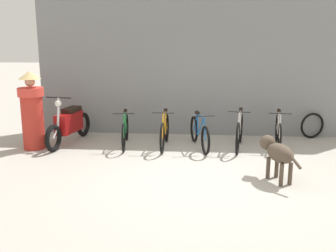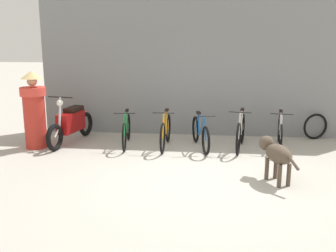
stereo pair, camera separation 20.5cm
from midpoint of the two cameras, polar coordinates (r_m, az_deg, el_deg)
name	(u,v)px [view 1 (the left image)]	position (r m, az deg, el deg)	size (l,w,h in m)	color
ground_plane	(203,177)	(6.88, 4.25, -7.39)	(60.00, 60.00, 0.00)	#ADA89E
shop_wall_back	(204,67)	(9.62, 4.57, 8.57)	(8.09, 0.20, 3.33)	slate
bicycle_0	(125,131)	(8.76, -6.90, -0.73)	(0.46, 1.60, 0.81)	black
bicycle_1	(165,132)	(8.57, -1.18, -0.86)	(0.46, 1.60, 0.84)	black
bicycle_2	(199,133)	(8.55, 3.90, -1.07)	(0.54, 1.61, 0.79)	black
bicycle_3	(239,132)	(8.62, 9.66, -0.87)	(0.46, 1.65, 0.88)	black
bicycle_4	(278,132)	(8.91, 15.08, -0.79)	(0.46, 1.62, 0.83)	black
motorcycle	(69,124)	(9.16, -14.79, 0.25)	(0.58, 1.95, 1.12)	black
stray_dog	(277,152)	(6.80, 14.71, -3.69)	(0.60, 1.04, 0.71)	#4C3F33
person_in_robes	(32,110)	(8.90, -19.76, 2.21)	(0.74, 0.74, 1.67)	#B72D23
spare_tire_left	(312,126)	(9.92, 19.64, 0.05)	(0.60, 0.25, 0.62)	black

